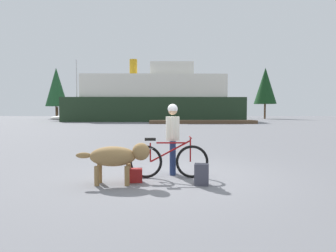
% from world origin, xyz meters
% --- Properties ---
extents(ground_plane, '(160.00, 160.00, 0.00)m').
position_xyz_m(ground_plane, '(0.00, 0.00, 0.00)').
color(ground_plane, slate).
extents(bicycle, '(1.76, 0.44, 0.92)m').
position_xyz_m(bicycle, '(-0.16, -0.21, 0.39)').
color(bicycle, black).
rests_on(bicycle, ground_plane).
extents(person_cyclist, '(0.32, 0.53, 1.65)m').
position_xyz_m(person_cyclist, '(-0.06, 0.19, 0.99)').
color(person_cyclist, navy).
rests_on(person_cyclist, ground_plane).
extents(dog, '(1.50, 0.47, 0.84)m').
position_xyz_m(dog, '(-1.20, -0.74, 0.56)').
color(dog, olive).
rests_on(dog, ground_plane).
extents(backpack, '(0.31, 0.25, 0.43)m').
position_xyz_m(backpack, '(0.49, -0.84, 0.21)').
color(backpack, '#3F3F4C').
rests_on(backpack, ground_plane).
extents(handbag_pannier, '(0.33, 0.20, 0.29)m').
position_xyz_m(handbag_pannier, '(-0.88, -0.59, 0.14)').
color(handbag_pannier, maroon).
rests_on(handbag_pannier, ground_plane).
extents(dock_pier, '(12.46, 2.36, 0.40)m').
position_xyz_m(dock_pier, '(4.28, 28.13, 0.20)').
color(dock_pier, brown).
rests_on(dock_pier, ground_plane).
extents(ferry_boat, '(25.30, 7.22, 8.98)m').
position_xyz_m(ferry_boat, '(-1.58, 36.72, 3.18)').
color(ferry_boat, '#1E331E').
rests_on(ferry_boat, ground_plane).
extents(sailboat_moored, '(7.94, 2.22, 8.98)m').
position_xyz_m(sailboat_moored, '(-13.02, 36.85, 0.50)').
color(sailboat_moored, silver).
rests_on(sailboat_moored, ground_plane).
extents(pine_tree_far_left, '(3.93, 3.93, 9.36)m').
position_xyz_m(pine_tree_far_left, '(-19.85, 47.56, 5.83)').
color(pine_tree_far_left, '#4C331E').
rests_on(pine_tree_far_left, ground_plane).
extents(pine_tree_center, '(2.94, 2.94, 9.08)m').
position_xyz_m(pine_tree_center, '(0.67, 50.12, 5.63)').
color(pine_tree_center, '#4C331E').
rests_on(pine_tree_center, ground_plane).
extents(pine_tree_far_right, '(4.16, 4.16, 9.65)m').
position_xyz_m(pine_tree_far_right, '(18.86, 49.02, 6.23)').
color(pine_tree_far_right, '#4C331E').
rests_on(pine_tree_far_right, ground_plane).
extents(pine_tree_mid_back, '(3.64, 3.64, 9.10)m').
position_xyz_m(pine_tree_mid_back, '(-7.72, 56.71, 5.92)').
color(pine_tree_mid_back, '#4C331E').
rests_on(pine_tree_mid_back, ground_plane).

